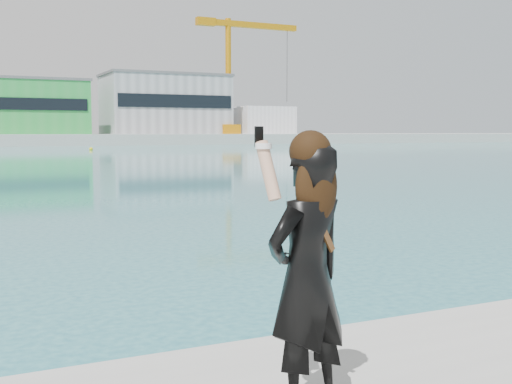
{
  "coord_description": "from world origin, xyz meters",
  "views": [
    {
      "loc": [
        -1.41,
        -3.59,
        2.47
      ],
      "look_at": [
        0.46,
        0.34,
        2.06
      ],
      "focal_mm": 45.0,
      "sensor_mm": 36.0,
      "label": 1
    }
  ],
  "objects": [
    {
      "name": "warehouse_grey_right",
      "position": [
        40.0,
        127.98,
        8.26
      ],
      "size": [
        25.5,
        15.35,
        12.5
      ],
      "color": "gray",
      "rests_on": "far_quay"
    },
    {
      "name": "flagpole_right",
      "position": [
        22.09,
        121.0,
        6.54
      ],
      "size": [
        1.28,
        0.16,
        8.0
      ],
      "color": "silver",
      "rests_on": "far_quay"
    },
    {
      "name": "buoy_near",
      "position": [
        15.68,
        83.91,
        0.0
      ],
      "size": [
        0.5,
        0.5,
        0.5
      ],
      "primitive_type": "sphere",
      "color": "yellow",
      "rests_on": "ground"
    },
    {
      "name": "warehouse_green",
      "position": [
        8.0,
        127.98,
        7.26
      ],
      "size": [
        30.6,
        16.36,
        10.5
      ],
      "color": "green",
      "rests_on": "far_quay"
    },
    {
      "name": "dock_crane",
      "position": [
        53.2,
        122.0,
        15.07
      ],
      "size": [
        23.0,
        4.0,
        24.0
      ],
      "color": "orange",
      "rests_on": "far_quay"
    },
    {
      "name": "ancillary_shed",
      "position": [
        62.0,
        126.0,
        5.0
      ],
      "size": [
        12.0,
        10.0,
        6.0
      ],
      "primitive_type": "cube",
      "color": "silver",
      "rests_on": "far_quay"
    },
    {
      "name": "woman",
      "position": [
        0.46,
        -0.36,
        1.66
      ],
      "size": [
        0.67,
        0.53,
        1.71
      ],
      "rotation": [
        0.0,
        0.0,
        3.42
      ],
      "color": "black",
      "rests_on": "near_quay"
    }
  ]
}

